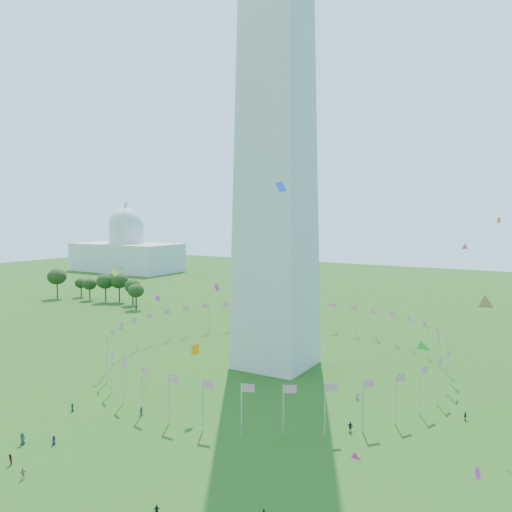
# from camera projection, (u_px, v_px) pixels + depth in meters

# --- Properties ---
(ground) EXTENTS (600.00, 600.00, 0.00)m
(ground) POSITION_uv_depth(u_px,v_px,m) (128.00, 446.00, 79.88)
(ground) COLOR #1D4510
(ground) RESTS_ON ground
(washington_monument) EXTENTS (16.80, 16.80, 169.00)m
(washington_monument) POSITION_uv_depth(u_px,v_px,m) (277.00, 9.00, 115.68)
(washington_monument) COLOR beige
(washington_monument) RESTS_ON ground
(flag_ring) EXTENTS (80.24, 80.24, 9.00)m
(flag_ring) POSITION_uv_depth(u_px,v_px,m) (276.00, 347.00, 122.44)
(flag_ring) COLOR silver
(flag_ring) RESTS_ON ground
(capitol_building) EXTENTS (70.00, 35.00, 46.00)m
(capitol_building) POSITION_uv_depth(u_px,v_px,m) (126.00, 236.00, 323.49)
(capitol_building) COLOR beige
(capitol_building) RESTS_ON ground
(crowd) EXTENTS (82.87, 58.89, 1.99)m
(crowd) POSITION_uv_depth(u_px,v_px,m) (166.00, 457.00, 74.43)
(crowd) COLOR #32184A
(crowd) RESTS_ON ground
(kites_aloft) EXTENTS (101.37, 58.80, 33.12)m
(kites_aloft) POSITION_uv_depth(u_px,v_px,m) (281.00, 308.00, 92.50)
(kites_aloft) COLOR green
(kites_aloft) RESTS_ON ground
(tree_line_west) EXTENTS (55.65, 15.80, 12.80)m
(tree_line_west) POSITION_uv_depth(u_px,v_px,m) (99.00, 288.00, 211.19)
(tree_line_west) COLOR #284416
(tree_line_west) RESTS_ON ground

